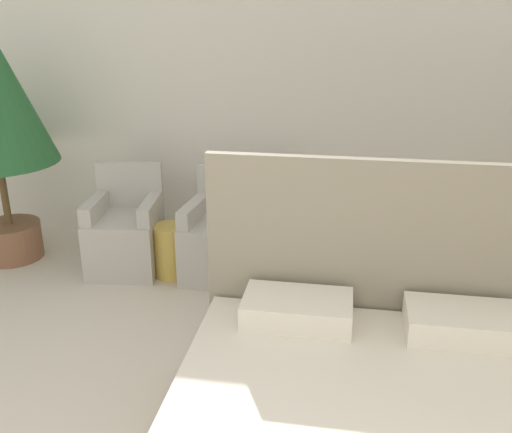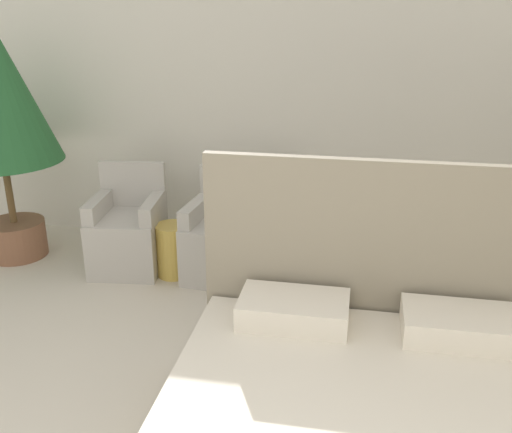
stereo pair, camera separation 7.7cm
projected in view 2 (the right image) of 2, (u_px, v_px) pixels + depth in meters
name	position (u px, v px, depth m)	size (l,w,h in m)	color
wall_back	(271.00, 86.00, 4.94)	(10.00, 0.06, 2.90)	silver
armchair_near_window_left	(128.00, 235.00, 4.79)	(0.62, 0.65, 0.86)	#B7B2A8
armchair_near_window_right	(224.00, 242.00, 4.64)	(0.61, 0.64, 0.86)	#B7B2A8
side_table	(173.00, 250.00, 4.68)	(0.28, 0.28, 0.44)	gold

